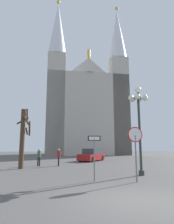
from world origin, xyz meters
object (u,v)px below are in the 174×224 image
object	(u,v)px
bare_tree	(23,136)
pedestrian_walking	(59,156)
street_lamp	(139,109)
parked_car_near_red	(92,155)
stop_sign	(135,142)
pedestrian_standing	(39,155)
one_way_arrow_sign	(94,151)
cathedral	(86,107)

from	to	relation	value
bare_tree	pedestrian_walking	xyz separation A→B (m)	(3.03, 1.70, -1.70)
street_lamp	parked_car_near_red	bearing A→B (deg)	95.43
stop_sign	pedestrian_standing	xyz separation A→B (m)	(-5.87, 9.21, -1.08)
bare_tree	one_way_arrow_sign	bearing A→B (deg)	-52.99
pedestrian_walking	street_lamp	bearing A→B (deg)	-51.31
cathedral	street_lamp	bearing A→B (deg)	-91.03
cathedral	pedestrian_walking	size ratio (longest dim) A/B	21.00
pedestrian_standing	parked_car_near_red	bearing A→B (deg)	42.43
pedestrian_walking	one_way_arrow_sign	bearing A→B (deg)	-76.98
stop_sign	bare_tree	distance (m)	10.06
one_way_arrow_sign	pedestrian_walking	xyz separation A→B (m)	(-1.90, 8.24, -0.61)
bare_tree	pedestrian_standing	bearing A→B (deg)	59.97
one_way_arrow_sign	pedestrian_walking	bearing A→B (deg)	103.02
one_way_arrow_sign	street_lamp	xyz separation A→B (m)	(3.36, 1.66, 2.72)
cathedral	street_lamp	size ratio (longest dim) A/B	5.71
cathedral	pedestrian_walking	bearing A→B (deg)	-103.93
cathedral	pedestrian_walking	distance (m)	25.89
stop_sign	pedestrian_walking	xyz separation A→B (m)	(-4.04, 8.84, -1.08)
bare_tree	parked_car_near_red	bearing A→B (deg)	46.42
street_lamp	pedestrian_walking	world-z (taller)	street_lamp
bare_tree	street_lamp	bearing A→B (deg)	-30.46
cathedral	bare_tree	xyz separation A→B (m)	(-8.83, -25.10, -7.73)
cathedral	one_way_arrow_sign	xyz separation A→B (m)	(-3.90, -31.64, -8.82)
one_way_arrow_sign	cathedral	bearing A→B (deg)	82.97
stop_sign	street_lamp	world-z (taller)	street_lamp
bare_tree	pedestrian_walking	bearing A→B (deg)	29.27
one_way_arrow_sign	bare_tree	size ratio (longest dim) A/B	0.48
stop_sign	bare_tree	world-z (taller)	bare_tree
stop_sign	street_lamp	size ratio (longest dim) A/B	0.49
pedestrian_standing	stop_sign	bearing A→B (deg)	-57.48
one_way_arrow_sign	street_lamp	size ratio (longest dim) A/B	0.41
cathedral	stop_sign	world-z (taller)	cathedral
street_lamp	bare_tree	size ratio (longest dim) A/B	1.18
stop_sign	street_lamp	bearing A→B (deg)	61.58
pedestrian_walking	pedestrian_standing	size ratio (longest dim) A/B	1.00
parked_car_near_red	bare_tree	bearing A→B (deg)	-133.58
stop_sign	pedestrian_walking	bearing A→B (deg)	114.54
stop_sign	parked_car_near_red	world-z (taller)	stop_sign
one_way_arrow_sign	pedestrian_standing	world-z (taller)	one_way_arrow_sign
pedestrian_walking	cathedral	bearing A→B (deg)	76.07
one_way_arrow_sign	bare_tree	bearing A→B (deg)	127.01
parked_car_near_red	pedestrian_walking	distance (m)	7.09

